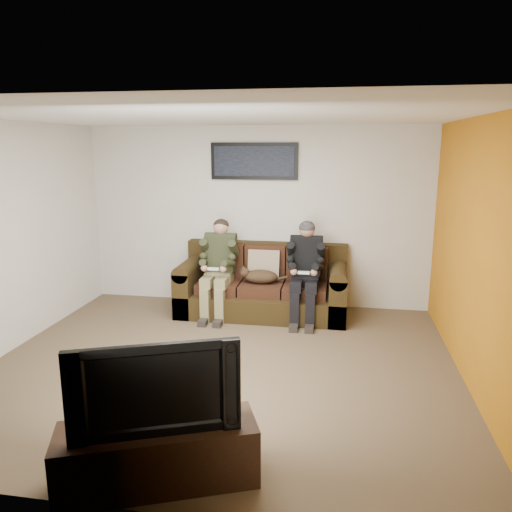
% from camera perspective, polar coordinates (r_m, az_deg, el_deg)
% --- Properties ---
extents(floor, '(5.00, 5.00, 0.00)m').
position_cam_1_polar(floor, '(5.53, -3.87, -12.30)').
color(floor, brown).
rests_on(floor, ground).
extents(ceiling, '(5.00, 5.00, 0.00)m').
position_cam_1_polar(ceiling, '(5.03, -4.32, 15.70)').
color(ceiling, silver).
rests_on(ceiling, ground).
extents(wall_back, '(5.00, 0.00, 5.00)m').
position_cam_1_polar(wall_back, '(7.30, 0.09, 4.50)').
color(wall_back, beige).
rests_on(wall_back, ground).
extents(wall_front, '(5.00, 0.00, 5.00)m').
position_cam_1_polar(wall_front, '(3.06, -14.13, -7.31)').
color(wall_front, beige).
rests_on(wall_front, ground).
extents(wall_left, '(0.00, 4.50, 4.50)m').
position_cam_1_polar(wall_left, '(6.20, -27.15, 1.68)').
color(wall_left, beige).
rests_on(wall_left, ground).
extents(wall_right, '(0.00, 4.50, 4.50)m').
position_cam_1_polar(wall_right, '(5.15, 24.07, 0.01)').
color(wall_right, beige).
rests_on(wall_right, ground).
extents(accent_wall_right, '(0.00, 4.50, 4.50)m').
position_cam_1_polar(accent_wall_right, '(5.15, 23.97, 0.01)').
color(accent_wall_right, '#BF7113').
rests_on(accent_wall_right, ground).
extents(sofa, '(2.32, 1.00, 0.95)m').
position_cam_1_polar(sofa, '(7.06, 0.86, -3.59)').
color(sofa, black).
rests_on(sofa, ground).
extents(throw_pillow, '(0.44, 0.21, 0.44)m').
position_cam_1_polar(throw_pillow, '(7.03, 0.92, -1.02)').
color(throw_pillow, '#998164').
rests_on(throw_pillow, sofa).
extents(throw_blanket, '(0.47, 0.23, 0.08)m').
position_cam_1_polar(throw_blanket, '(7.34, -4.21, 1.73)').
color(throw_blanket, tan).
rests_on(throw_blanket, sofa).
extents(person_left, '(0.51, 0.87, 1.32)m').
position_cam_1_polar(person_left, '(6.90, -4.30, -0.68)').
color(person_left, '#847B52').
rests_on(person_left, sofa).
extents(person_right, '(0.51, 0.86, 1.33)m').
position_cam_1_polar(person_right, '(6.71, 5.67, -1.04)').
color(person_right, black).
rests_on(person_right, sofa).
extents(cat, '(0.66, 0.26, 0.24)m').
position_cam_1_polar(cat, '(6.85, 0.39, -2.32)').
color(cat, '#48321C').
rests_on(cat, sofa).
extents(framed_poster, '(1.25, 0.05, 0.52)m').
position_cam_1_polar(framed_poster, '(7.20, -0.22, 10.78)').
color(framed_poster, black).
rests_on(framed_poster, wall_back).
extents(tv_stand, '(1.43, 0.91, 0.43)m').
position_cam_1_polar(tv_stand, '(3.79, -11.14, -21.41)').
color(tv_stand, black).
rests_on(tv_stand, ground).
extents(television, '(1.10, 0.55, 0.65)m').
position_cam_1_polar(television, '(3.52, -11.52, -14.09)').
color(television, black).
rests_on(television, tv_stand).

